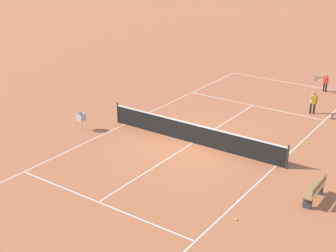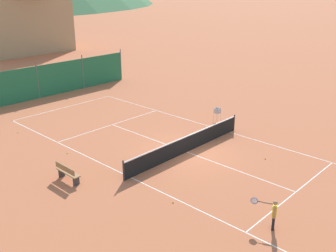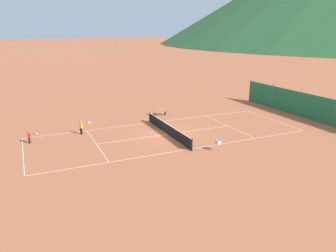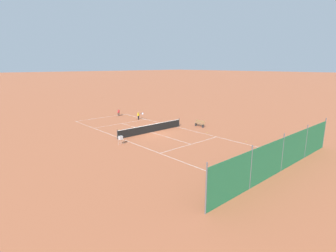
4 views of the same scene
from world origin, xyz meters
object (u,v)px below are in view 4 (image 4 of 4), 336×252
tennis_net (151,128)px  courtside_bench (200,123)px  ball_hopper (121,138)px  tennis_ball_by_net_left (207,133)px  player_near_baseline (139,115)px  tennis_ball_far_corner (246,141)px  tennis_ball_near_corner (128,116)px  player_far_baseline (118,112)px  tennis_ball_by_net_right (163,123)px  tennis_ball_service_box (119,129)px

tennis_net → courtside_bench: bearing=163.3°
ball_hopper → tennis_ball_by_net_left: bearing=164.4°
player_near_baseline → tennis_ball_far_corner: (-1.74, 16.49, -0.68)m
player_near_baseline → tennis_ball_near_corner: (-0.28, -3.30, -0.68)m
tennis_ball_far_corner → courtside_bench: size_ratio=0.04×
player_far_baseline → tennis_ball_far_corner: player_far_baseline is taller
tennis_ball_near_corner → tennis_ball_by_net_left: (-1.12, 14.87, 0.00)m
tennis_ball_by_net_left → ball_hopper: ball_hopper is taller
player_far_baseline → courtside_bench: (-3.86, 13.20, -0.21)m
ball_hopper → tennis_ball_far_corner: bearing=143.2°
courtside_bench → ball_hopper: bearing=-0.3°
tennis_net → player_near_baseline: (-3.21, -6.97, 0.21)m
tennis_ball_far_corner → tennis_ball_by_net_right: 12.52m
player_near_baseline → tennis_ball_service_box: bearing=32.0°
player_near_baseline → tennis_ball_far_corner: bearing=96.0°
tennis_ball_by_net_left → courtside_bench: (-1.74, -2.70, 0.42)m
player_far_baseline → tennis_ball_by_net_right: player_far_baseline is taller
tennis_net → ball_hopper: size_ratio=10.31×
tennis_ball_by_net_right → ball_hopper: bearing=26.5°
player_far_baseline → tennis_ball_service_box: size_ratio=17.13×
tennis_ball_far_corner → tennis_ball_by_net_right: same height
tennis_net → player_far_baseline: size_ratio=8.12×
tennis_ball_by_net_right → courtside_bench: bearing=111.6°
tennis_ball_by_net_right → courtside_bench: size_ratio=0.04×
tennis_ball_service_box → tennis_ball_near_corner: (-5.62, -6.63, 0.00)m
player_near_baseline → ball_hopper: bearing=46.0°
player_near_baseline → player_far_baseline: bearing=-80.5°
tennis_ball_near_corner → player_far_baseline: bearing=-45.5°
tennis_ball_service_box → tennis_ball_far_corner: (-7.08, 13.15, 0.00)m
tennis_ball_service_box → ball_hopper: (3.16, 5.48, 0.62)m
tennis_ball_near_corner → courtside_bench: bearing=103.2°
player_near_baseline → courtside_bench: 9.42m
tennis_ball_far_corner → courtside_bench: bearing=-100.4°
tennis_ball_far_corner → courtside_bench: (-1.40, -7.61, 0.42)m
player_far_baseline → tennis_ball_service_box: (4.62, 7.65, -0.63)m
tennis_ball_service_box → tennis_ball_by_net_right: same height
courtside_bench → player_near_baseline: bearing=-70.6°
tennis_ball_service_box → tennis_ball_by_net_left: 10.65m
tennis_ball_far_corner → ball_hopper: 12.82m
tennis_ball_near_corner → tennis_ball_by_net_right: bearing=97.2°
tennis_net → player_far_baseline: 11.56m
tennis_ball_by_net_left → courtside_bench: bearing=-122.8°
tennis_net → tennis_ball_near_corner: tennis_net is taller
player_far_baseline → tennis_ball_far_corner: (-2.46, 20.81, -0.63)m
tennis_net → tennis_ball_near_corner: size_ratio=139.09×
tennis_net → tennis_ball_far_corner: size_ratio=139.09×
tennis_ball_service_box → tennis_ball_near_corner: bearing=-130.3°
player_far_baseline → tennis_ball_by_net_left: (-2.12, 15.89, -0.63)m
tennis_ball_service_box → tennis_ball_by_net_right: bearing=174.4°
player_near_baseline → player_far_baseline: 4.38m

